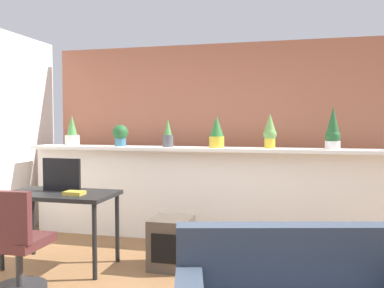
{
  "coord_description": "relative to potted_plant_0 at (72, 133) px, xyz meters",
  "views": [
    {
      "loc": [
        0.86,
        -2.76,
        1.45
      ],
      "look_at": [
        -0.14,
        1.34,
        1.23
      ],
      "focal_mm": 37.63,
      "sensor_mm": 36.0,
      "label": 1
    }
  ],
  "objects": [
    {
      "name": "potted_plant_0",
      "position": [
        0.0,
        0.0,
        0.0
      ],
      "size": [
        0.19,
        0.19,
        0.4
      ],
      "color": "silver",
      "rests_on": "plant_shelf"
    },
    {
      "name": "side_cube_shelf",
      "position": [
        1.65,
        -0.97,
        -1.07
      ],
      "size": [
        0.4,
        0.41,
        0.5
      ],
      "color": "#4C4238",
      "rests_on": "ground"
    },
    {
      "name": "potted_plant_3",
      "position": [
        1.94,
        -0.03,
        0.02
      ],
      "size": [
        0.18,
        0.18,
        0.38
      ],
      "color": "gold",
      "rests_on": "plant_shelf"
    },
    {
      "name": "brick_wall_behind",
      "position": [
        1.93,
        0.6,
        -0.07
      ],
      "size": [
        4.8,
        0.1,
        2.5
      ],
      "primitive_type": "cube",
      "color": "#AD664C",
      "rests_on": "ground"
    },
    {
      "name": "potted_plant_4",
      "position": [
        2.56,
        0.0,
        0.03
      ],
      "size": [
        0.16,
        0.16,
        0.41
      ],
      "color": "gold",
      "rests_on": "plant_shelf"
    },
    {
      "name": "plant_shelf",
      "position": [
        1.93,
        -0.04,
        -0.19
      ],
      "size": [
        4.8,
        0.38,
        0.04
      ],
      "primitive_type": "cube",
      "color": "white",
      "rests_on": "divider_wall"
    },
    {
      "name": "potted_plant_2",
      "position": [
        1.33,
        -0.03,
        -0.02
      ],
      "size": [
        0.13,
        0.13,
        0.34
      ],
      "color": "#4C4C51",
      "rests_on": "plant_shelf"
    },
    {
      "name": "potted_plant_1",
      "position": [
        0.69,
        -0.02,
        -0.02
      ],
      "size": [
        0.2,
        0.2,
        0.27
      ],
      "color": "#386B84",
      "rests_on": "plant_shelf"
    },
    {
      "name": "tv_monitor",
      "position": [
        0.52,
        -1.1,
        -0.4
      ],
      "size": [
        0.41,
        0.04,
        0.34
      ],
      "primitive_type": "cube",
      "color": "black",
      "rests_on": "desk"
    },
    {
      "name": "office_chair",
      "position": [
        0.58,
        -1.92,
        -0.93
      ],
      "size": [
        0.46,
        0.46,
        0.91
      ],
      "color": "#262628",
      "rests_on": "ground"
    },
    {
      "name": "potted_plant_5",
      "position": [
        3.25,
        -0.02,
        0.04
      ],
      "size": [
        0.17,
        0.17,
        0.48
      ],
      "color": "silver",
      "rests_on": "plant_shelf"
    },
    {
      "name": "desk",
      "position": [
        0.55,
        -1.18,
        -0.65
      ],
      "size": [
        1.1,
        0.6,
        0.75
      ],
      "color": "black",
      "rests_on": "ground"
    },
    {
      "name": "divider_wall",
      "position": [
        1.93,
        0.0,
        -0.76
      ],
      "size": [
        4.8,
        0.16,
        1.11
      ],
      "primitive_type": "cube",
      "color": "white",
      "rests_on": "ground"
    },
    {
      "name": "book_on_desk",
      "position": [
        0.76,
        -1.28,
        -0.55
      ],
      "size": [
        0.19,
        0.13,
        0.04
      ],
      "primitive_type": "cube",
      "color": "gold",
      "rests_on": "desk"
    }
  ]
}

